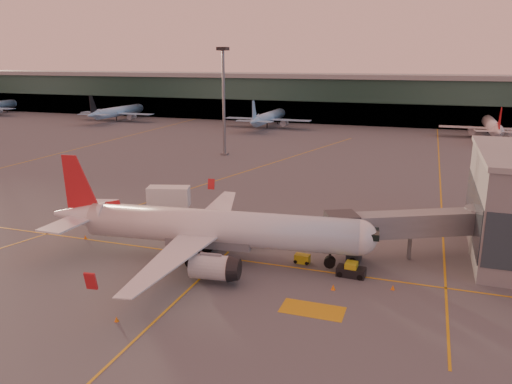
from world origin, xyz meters
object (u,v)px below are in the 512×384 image
(catering_truck, at_px, (169,200))
(pushback_tug, at_px, (351,271))
(main_airplane, at_px, (209,228))
(gpu_cart, at_px, (302,259))

(catering_truck, xyz_separation_m, pushback_tug, (28.69, -12.05, -2.04))
(main_airplane, bearing_deg, gpu_cart, 6.57)
(catering_truck, distance_m, pushback_tug, 31.19)
(main_airplane, xyz_separation_m, pushback_tug, (16.52, 0.72, -3.20))
(gpu_cart, bearing_deg, catering_truck, 159.51)
(catering_truck, bearing_deg, main_airplane, -62.72)
(main_airplane, bearing_deg, catering_truck, 126.70)
(gpu_cart, xyz_separation_m, pushback_tug, (5.90, -1.82, 0.14))
(catering_truck, height_order, pushback_tug, catering_truck)
(catering_truck, distance_m, gpu_cart, 25.08)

